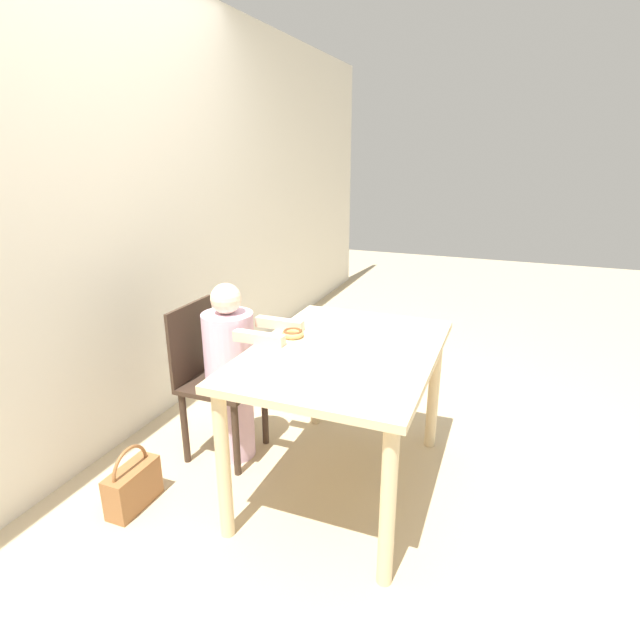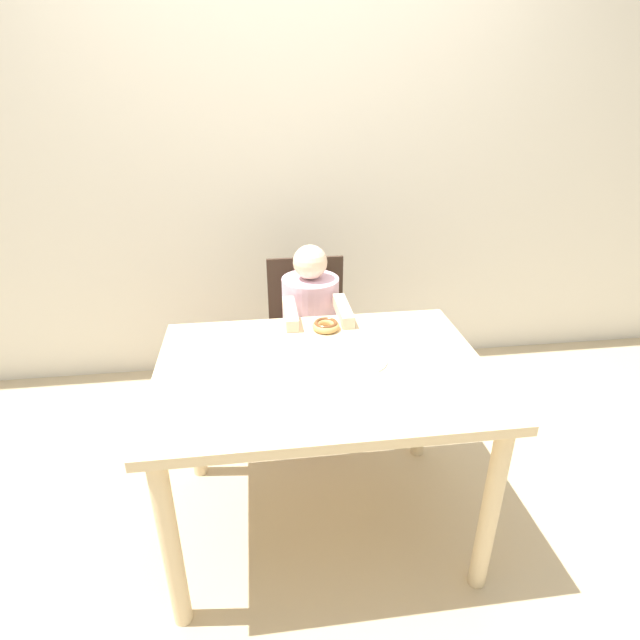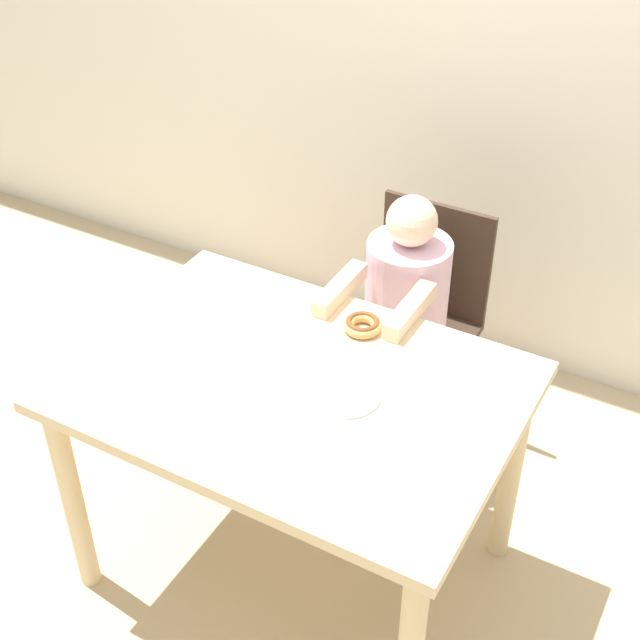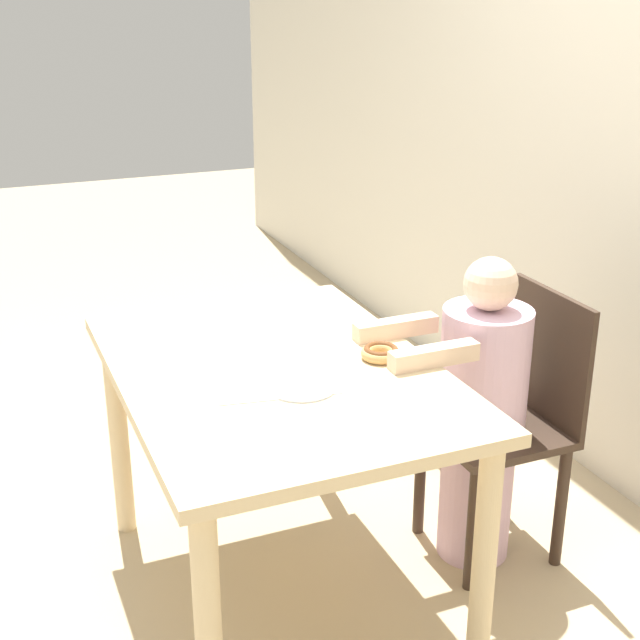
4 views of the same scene
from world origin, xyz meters
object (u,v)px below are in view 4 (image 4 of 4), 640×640
chair (510,421)px  handbag (445,430)px  donut (381,352)px  child_figure (480,415)px

chair → handbag: 0.64m
chair → donut: 0.55m
child_figure → handbag: 0.69m
chair → donut: bearing=-87.3°
chair → child_figure: child_figure is taller
donut → handbag: size_ratio=0.34×
child_figure → donut: size_ratio=8.94×
handbag → chair: bearing=-11.5°
chair → handbag: size_ratio=2.66×
handbag → donut: bearing=-45.0°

